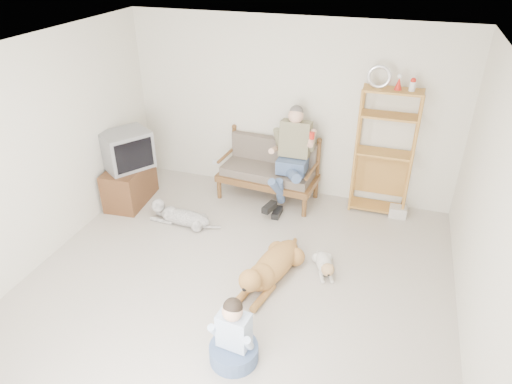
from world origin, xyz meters
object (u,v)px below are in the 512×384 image
(etagere, at_px, (384,152))
(loveseat, at_px, (269,168))
(golden_retriever, at_px, (270,268))
(tv_stand, at_px, (130,184))

(etagere, bearing_deg, loveseat, -176.18)
(loveseat, height_order, etagere, etagere)
(loveseat, distance_m, golden_retriever, 2.07)
(etagere, relative_size, golden_retriever, 1.46)
(golden_retriever, bearing_deg, etagere, 75.56)
(golden_retriever, bearing_deg, tv_stand, 169.13)
(loveseat, bearing_deg, tv_stand, -152.66)
(tv_stand, bearing_deg, loveseat, 17.89)
(etagere, xyz_separation_m, golden_retriever, (-1.07, -2.08, -0.77))
(loveseat, bearing_deg, etagere, 8.71)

